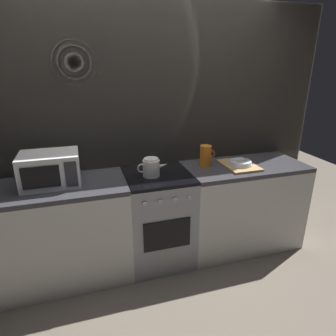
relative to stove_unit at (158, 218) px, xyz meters
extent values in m
plane|color=#6B6054|center=(0.00, 0.00, -0.45)|extent=(8.00, 8.00, 0.00)
cube|color=#A39989|center=(0.00, 0.33, 0.75)|extent=(3.60, 0.05, 2.40)
cube|color=beige|center=(0.00, 0.30, 0.75)|extent=(3.58, 0.01, 2.39)
cube|color=silver|center=(-0.90, 0.00, -0.02)|extent=(1.20, 0.60, 0.86)
cube|color=#38383D|center=(-0.90, 0.00, 0.43)|extent=(1.20, 0.60, 0.04)
cube|color=#9E9EA3|center=(0.00, 0.00, -0.01)|extent=(0.60, 0.60, 0.87)
cube|color=black|center=(0.00, 0.00, 0.44)|extent=(0.59, 0.59, 0.03)
cube|color=black|center=(0.00, -0.30, 0.00)|extent=(0.42, 0.01, 0.28)
cylinder|color=#B7B7BC|center=(-0.19, -0.32, 0.33)|extent=(0.04, 0.02, 0.04)
cylinder|color=#B7B7BC|center=(-0.06, -0.32, 0.33)|extent=(0.04, 0.02, 0.04)
cylinder|color=#B7B7BC|center=(0.06, -0.32, 0.33)|extent=(0.04, 0.02, 0.04)
cylinder|color=#B7B7BC|center=(0.19, -0.32, 0.33)|extent=(0.04, 0.02, 0.04)
cube|color=silver|center=(0.90, 0.00, -0.02)|extent=(1.20, 0.60, 0.86)
cube|color=#38383D|center=(0.90, 0.00, 0.43)|extent=(1.20, 0.60, 0.04)
cube|color=white|center=(-0.90, 0.04, 0.59)|extent=(0.46, 0.34, 0.27)
cube|color=black|center=(-0.95, -0.14, 0.59)|extent=(0.28, 0.01, 0.17)
cube|color=#333338|center=(-0.73, -0.14, 0.59)|extent=(0.09, 0.01, 0.21)
cylinder|color=white|center=(-0.06, -0.02, 0.53)|extent=(0.15, 0.15, 0.15)
cylinder|color=white|center=(-0.06, -0.02, 0.61)|extent=(0.13, 0.13, 0.02)
cone|color=white|center=(0.05, -0.02, 0.54)|extent=(0.10, 0.04, 0.05)
torus|color=white|center=(-0.15, -0.02, 0.53)|extent=(0.08, 0.01, 0.08)
cylinder|color=orange|center=(0.51, 0.10, 0.55)|extent=(0.11, 0.11, 0.20)
torus|color=orange|center=(0.58, 0.10, 0.56)|extent=(0.08, 0.01, 0.08)
cube|color=tan|center=(0.82, -0.02, 0.46)|extent=(0.30, 0.40, 0.02)
cylinder|color=silver|center=(0.82, -0.04, 0.48)|extent=(0.22, 0.22, 0.01)
cylinder|color=silver|center=(0.82, -0.04, 0.49)|extent=(0.21, 0.21, 0.01)
cylinder|color=silver|center=(0.82, -0.04, 0.51)|extent=(0.21, 0.21, 0.01)
cylinder|color=silver|center=(0.84, -0.04, 0.52)|extent=(0.16, 0.07, 0.01)
cube|color=silver|center=(0.80, -0.03, 0.52)|extent=(0.16, 0.09, 0.00)
camera|label=1|loc=(-0.62, -2.37, 1.41)|focal=30.97mm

